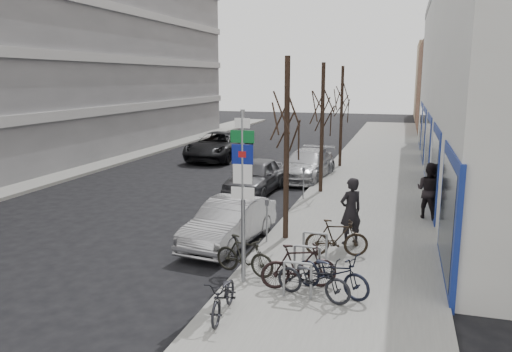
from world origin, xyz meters
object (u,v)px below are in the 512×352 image
Objects in this scene: tree_mid at (323,97)px; parked_car_front at (229,222)px; tree_near at (287,106)px; meter_front at (267,216)px; bike_rack at (307,258)px; bike_mid_inner at (244,255)px; bike_far_inner at (337,237)px; bike_near_right at (299,266)px; tree_far at (342,93)px; parked_car_mid at (255,176)px; lane_car at (219,146)px; bike_mid_curb at (332,269)px; pedestrian_far at (429,190)px; parked_car_back at (307,165)px; highway_sign_pole at (243,186)px; meter_back at (325,159)px; pedestrian_near at (351,211)px; bike_far_curb at (314,275)px; bike_near_left at (224,293)px; meter_mid at (303,180)px.

tree_mid reaches higher than parked_car_front.
meter_front is at bearing -131.99° from tree_near.
tree_mid is (-1.20, 9.40, 3.44)m from bike_rack.
bike_far_inner is (1.99, 1.93, 0.02)m from bike_mid_inner.
bike_far_inner is at bearing -34.30° from bike_near_right.
tree_far reaches higher than parked_car_mid.
bike_near_right reaches higher than bike_rack.
lane_car is at bearing 115.64° from meter_front.
bike_mid_inner is at bearing -65.81° from lane_car.
lane_car is (-5.88, 14.71, 0.15)m from parked_car_front.
pedestrian_far is (2.31, 7.07, 0.41)m from bike_mid_curb.
pedestrian_far is at bearing -42.93° from parked_car_back.
highway_sign_pole is at bearing 91.00° from pedestrian_far.
meter_back is 8.40m from pedestrian_far.
tree_mid is at bearing 11.98° from bike_mid_inner.
pedestrian_near reaches higher than bike_near_right.
meter_front is 0.31× the size of parked_car_front.
parked_car_front is 10.25m from parked_car_back.
lane_car is (-8.65, 16.99, 0.17)m from bike_rack.
tree_mid is at bearing 88.86° from highway_sign_pole.
pedestrian_far reaches higher than parked_car_front.
meter_front is at bearing 46.39° from bike_far_curb.
parked_car_front reaches higher than bike_near_left.
bike_far_curb is (1.59, 1.32, 0.05)m from bike_near_left.
bike_near_left is 4.45m from bike_far_inner.
parked_car_mid is (-2.74, 6.02, -3.36)m from tree_near.
parked_car_back is 10.12m from pedestrian_near.
bike_mid_curb is 4.55m from parked_car_front.
highway_sign_pole is at bearing -66.00° from lane_car.
parked_car_front is at bearing 41.08° from bike_mid_inner.
parked_car_back is (-0.75, 4.61, -0.20)m from meter_mid.
lane_car is (-7.45, 7.59, -3.28)m from tree_mid.
bike_far_inner is at bearing 27.20° from bike_mid_curb.
bike_near_right is 1.00× the size of bike_far_curb.
parked_car_front reaches higher than bike_mid_curb.
highway_sign_pole is 2.36m from bike_rack.
bike_rack is 0.41× the size of tree_far.
pedestrian_far is at bearing 39.84° from tree_near.
parked_car_front is 7.11m from pedestrian_far.
pedestrian_near reaches higher than bike_mid_inner.
pedestrian_far reaches higher than bike_near_left.
pedestrian_far is at bearing 40.74° from meter_front.
meter_back is (0.00, 5.50, 0.00)m from meter_mid.
bike_far_inner is 5.31m from pedestrian_far.
tree_far is at bearing 89.31° from highway_sign_pole.
highway_sign_pole is 2.64× the size of bike_near_left.
bike_rack is at bearing -69.53° from bike_mid_inner.
parked_car_mid is at bearing 104.95° from highway_sign_pole.
lane_car is at bearing 49.95° from bike_mid_curb.
meter_back is 14.26m from bike_mid_curb.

